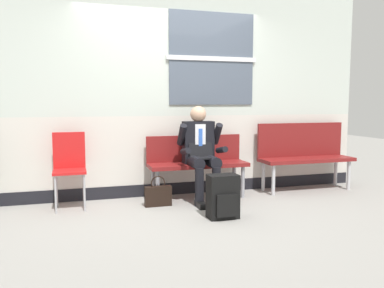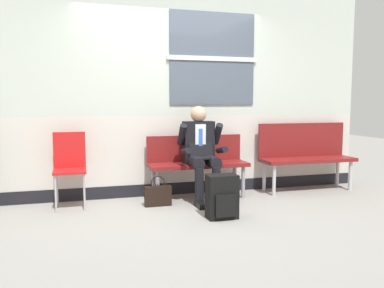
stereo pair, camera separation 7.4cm
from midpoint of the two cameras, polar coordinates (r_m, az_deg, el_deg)
ground_plane at (r=4.87m, az=-0.58°, el=-9.09°), size 18.00×18.00×0.00m
station_wall at (r=5.43m, az=-2.60°, el=8.11°), size 5.68×0.17×2.95m
bench_with_person at (r=5.28m, az=1.12°, el=-2.33°), size 1.32×0.42×0.83m
bench_empty at (r=5.98m, az=16.34°, el=-1.09°), size 1.38×0.42×0.97m
person_seated at (r=5.08m, az=1.75°, el=-0.99°), size 0.57×0.70×1.22m
backpack at (r=4.38m, az=4.86°, el=-7.64°), size 0.33×0.24×0.48m
handbag at (r=4.91m, az=-4.50°, el=-7.37°), size 0.33×0.09×0.38m
folding_chair at (r=5.00m, az=-16.83°, el=-2.57°), size 0.38×0.38×0.91m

